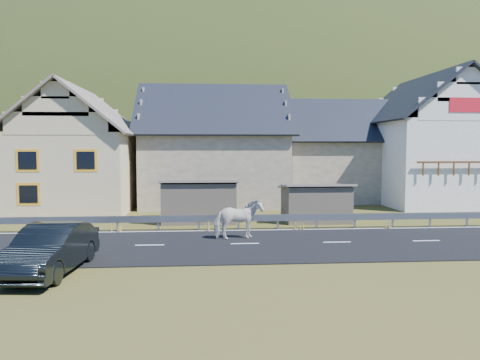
{
  "coord_description": "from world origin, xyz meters",
  "views": [
    {
      "loc": [
        -1.7,
        -19.57,
        4.13
      ],
      "look_at": [
        -0.01,
        2.57,
        2.58
      ],
      "focal_mm": 35.0,
      "sensor_mm": 36.0,
      "label": 1
    }
  ],
  "objects": [
    {
      "name": "car",
      "position": [
        -6.75,
        -4.0,
        0.8
      ],
      "size": [
        2.14,
        4.98,
        1.6
      ],
      "primitive_type": "imported",
      "rotation": [
        0.0,
        0.0,
        -0.09
      ],
      "color": "black",
      "rests_on": "ground"
    },
    {
      "name": "horse",
      "position": [
        -0.2,
        1.06,
        0.94
      ],
      "size": [
        1.34,
        2.27,
        1.8
      ],
      "primitive_type": "imported",
      "rotation": [
        0.0,
        0.0,
        1.76
      ],
      "color": "silver",
      "rests_on": "road"
    },
    {
      "name": "mountain",
      "position": [
        5.0,
        180.0,
        -20.0
      ],
      "size": [
        440.0,
        280.0,
        260.0
      ],
      "primitive_type": "ellipsoid",
      "color": "#263814",
      "rests_on": "ground"
    },
    {
      "name": "house_stone_a",
      "position": [
        -1.0,
        15.0,
        4.63
      ],
      "size": [
        10.8,
        9.8,
        8.9
      ],
      "color": "#B0A48C",
      "rests_on": "ground"
    },
    {
      "name": "house_white",
      "position": [
        15.0,
        14.0,
        5.06
      ],
      "size": [
        8.8,
        10.8,
        9.7
      ],
      "color": "white",
      "rests_on": "ground"
    },
    {
      "name": "shed_right",
      "position": [
        4.5,
        6.0,
        1.0
      ],
      "size": [
        3.8,
        2.9,
        2.2
      ],
      "primitive_type": "cube",
      "color": "brown",
      "rests_on": "ground"
    },
    {
      "name": "guardrail",
      "position": [
        -0.0,
        3.68,
        0.56
      ],
      "size": [
        28.1,
        0.09,
        0.75
      ],
      "color": "#93969B",
      "rests_on": "ground"
    },
    {
      "name": "house_cream",
      "position": [
        -10.0,
        12.0,
        4.36
      ],
      "size": [
        7.8,
        9.8,
        8.3
      ],
      "color": "beige",
      "rests_on": "ground"
    },
    {
      "name": "ground",
      "position": [
        0.0,
        0.0,
        0.0
      ],
      "size": [
        160.0,
        160.0,
        0.0
      ],
      "primitive_type": "plane",
      "color": "#3A3D12",
      "rests_on": "ground"
    },
    {
      "name": "lane_markings",
      "position": [
        0.0,
        0.0,
        0.04
      ],
      "size": [
        60.0,
        6.6,
        0.01
      ],
      "primitive_type": "cube",
      "color": "silver",
      "rests_on": "road"
    },
    {
      "name": "road",
      "position": [
        0.0,
        0.0,
        0.02
      ],
      "size": [
        60.0,
        7.0,
        0.04
      ],
      "primitive_type": "cube",
      "color": "black",
      "rests_on": "ground"
    },
    {
      "name": "shed_left",
      "position": [
        -2.0,
        6.5,
        1.1
      ],
      "size": [
        4.3,
        3.3,
        2.4
      ],
      "primitive_type": "cube",
      "color": "brown",
      "rests_on": "ground"
    },
    {
      "name": "house_stone_b",
      "position": [
        9.0,
        17.0,
        4.24
      ],
      "size": [
        9.8,
        8.8,
        8.1
      ],
      "color": "#B0A48C",
      "rests_on": "ground"
    },
    {
      "name": "conifer_patch",
      "position": [
        -55.0,
        110.0,
        6.0
      ],
      "size": [
        76.0,
        50.0,
        28.0
      ],
      "primitive_type": "ellipsoid",
      "color": "black",
      "rests_on": "ground"
    }
  ]
}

